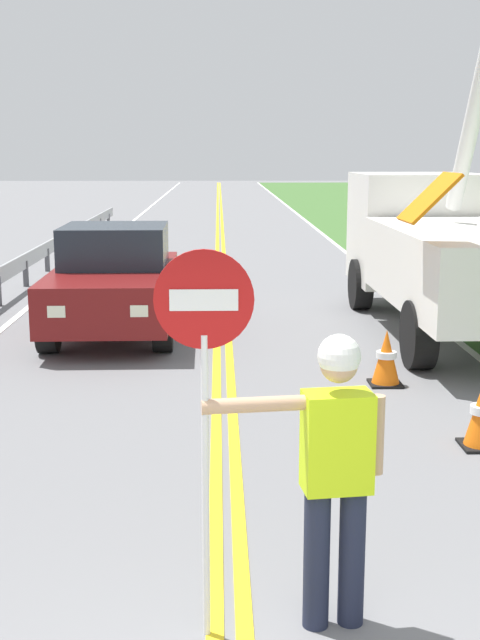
% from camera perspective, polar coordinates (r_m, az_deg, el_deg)
% --- Properties ---
extents(centerline_yellow_left, '(0.11, 110.00, 0.01)m').
position_cam_1_polar(centerline_yellow_left, '(22.79, -1.57, 4.33)').
color(centerline_yellow_left, yellow).
rests_on(centerline_yellow_left, ground).
extents(centerline_yellow_right, '(0.11, 110.00, 0.01)m').
position_cam_1_polar(centerline_yellow_right, '(22.79, -1.11, 4.33)').
color(centerline_yellow_right, yellow).
rests_on(centerline_yellow_right, ground).
extents(edge_line_right, '(0.12, 110.00, 0.01)m').
position_cam_1_polar(edge_line_right, '(23.08, 7.66, 4.32)').
color(edge_line_right, silver).
rests_on(edge_line_right, ground).
extents(edge_line_left, '(0.12, 110.00, 0.01)m').
position_cam_1_polar(edge_line_left, '(23.06, -10.34, 4.23)').
color(edge_line_left, silver).
rests_on(edge_line_left, ground).
extents(flagger_worker, '(1.08, 0.29, 1.83)m').
position_cam_1_polar(flagger_worker, '(5.01, 6.52, -9.75)').
color(flagger_worker, '#1E2338').
rests_on(flagger_worker, ground).
extents(stop_sign_paddle, '(0.56, 0.04, 2.33)m').
position_cam_1_polar(stop_sign_paddle, '(4.67, -2.46, -2.72)').
color(stop_sign_paddle, silver).
rests_on(stop_sign_paddle, ground).
extents(utility_bucket_truck, '(2.67, 6.84, 6.05)m').
position_cam_1_polar(utility_bucket_truck, '(13.81, 13.93, 5.27)').
color(utility_bucket_truck, white).
rests_on(utility_bucket_truck, ground).
extents(oncoming_sedan_nearest, '(1.96, 4.13, 1.70)m').
position_cam_1_polar(oncoming_sedan_nearest, '(13.32, -8.59, 2.65)').
color(oncoming_sedan_nearest, maroon).
rests_on(oncoming_sedan_nearest, ground).
extents(traffic_cone_mid, '(0.40, 0.40, 0.70)m').
position_cam_1_polar(traffic_cone_mid, '(10.44, 10.00, -2.62)').
color(traffic_cone_mid, orange).
rests_on(traffic_cone_mid, ground).
extents(guardrail_left_shoulder, '(0.10, 32.00, 0.71)m').
position_cam_1_polar(guardrail_left_shoulder, '(17.29, -15.37, 3.34)').
color(guardrail_left_shoulder, '#9EA0A3').
rests_on(guardrail_left_shoulder, ground).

